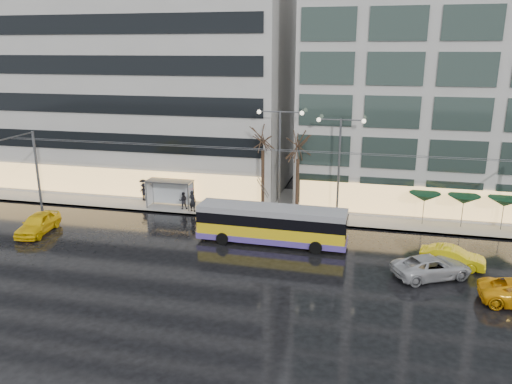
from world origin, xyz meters
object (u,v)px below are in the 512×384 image
(street_lamp_near, at_px, (280,148))
(taxi_a, at_px, (38,223))
(trolleybus, at_px, (272,226))
(bus_shelter, at_px, (167,187))

(street_lamp_near, distance_m, taxi_a, 20.38)
(street_lamp_near, bearing_deg, taxi_a, -154.30)
(street_lamp_near, relative_size, taxi_a, 1.91)
(street_lamp_near, xyz_separation_m, taxi_a, (-17.76, -8.54, -5.19))
(taxi_a, bearing_deg, trolleybus, -1.07)
(bus_shelter, distance_m, street_lamp_near, 11.14)
(trolleybus, distance_m, taxi_a, 18.52)
(bus_shelter, relative_size, street_lamp_near, 0.47)
(trolleybus, relative_size, taxi_a, 2.37)
(taxi_a, bearing_deg, bus_shelter, 41.27)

